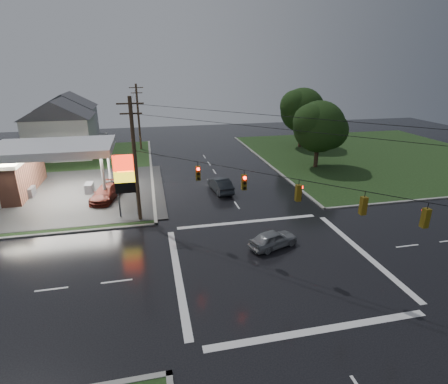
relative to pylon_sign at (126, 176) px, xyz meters
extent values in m
plane|color=black|center=(10.50, -10.50, -4.01)|extent=(120.00, 120.00, 0.00)
cube|color=black|center=(-15.50, 15.50, -3.97)|extent=(36.00, 36.00, 0.08)
cube|color=black|center=(36.50, 15.50, -3.97)|extent=(36.00, 36.00, 0.08)
cube|color=#2D2D2D|center=(-9.50, 7.50, -3.92)|extent=(26.00, 18.00, 0.02)
cylinder|color=silver|center=(-2.50, 4.50, -1.51)|extent=(0.30, 0.30, 5.00)
cylinder|color=silver|center=(-12.50, 10.50, -1.51)|extent=(0.30, 0.30, 5.00)
cylinder|color=silver|center=(-2.50, 10.50, -1.51)|extent=(0.30, 0.30, 5.00)
cube|color=silver|center=(-7.50, 7.50, 1.19)|extent=(12.00, 8.00, 0.80)
cube|color=white|center=(-7.50, 7.50, 0.77)|extent=(11.40, 7.40, 0.04)
cube|color=#59595E|center=(-10.50, 7.50, -3.46)|extent=(0.80, 1.60, 1.10)
cube|color=#59595E|center=(-4.50, 7.50, -3.46)|extent=(0.80, 1.60, 1.10)
cylinder|color=#59595E|center=(-0.80, 0.00, -1.01)|extent=(0.16, 0.16, 6.00)
cylinder|color=#59595E|center=(0.80, 0.00, -1.01)|extent=(0.16, 0.16, 6.00)
cube|color=red|center=(0.00, 0.00, 1.19)|extent=(2.00, 0.35, 1.40)
cube|color=yellow|center=(0.00, 0.00, -0.11)|extent=(2.00, 0.35, 1.00)
cube|color=black|center=(0.00, 0.00, -1.11)|extent=(2.00, 0.35, 1.00)
cylinder|color=#382619|center=(1.00, -1.00, 1.49)|extent=(0.32, 0.32, 11.00)
cube|color=#382619|center=(1.00, -1.00, 6.39)|extent=(2.20, 0.12, 0.12)
cube|color=#382619|center=(1.00, -1.00, 5.59)|extent=(1.80, 0.12, 0.12)
cylinder|color=#382619|center=(1.00, 27.50, 1.24)|extent=(0.32, 0.32, 10.50)
cube|color=#382619|center=(1.00, 27.50, 5.89)|extent=(2.20, 0.12, 0.12)
cube|color=#382619|center=(1.00, 27.50, 5.09)|extent=(1.80, 0.12, 0.12)
cube|color=#59470C|center=(5.75, -5.75, 1.59)|extent=(0.34, 0.34, 1.10)
cylinder|color=#FF0C07|center=(5.75, -5.95, 1.97)|extent=(0.22, 0.08, 0.22)
cube|color=#59470C|center=(8.60, -8.60, 1.59)|extent=(0.34, 0.34, 1.10)
cylinder|color=#FF0C07|center=(8.60, -8.80, 1.97)|extent=(0.22, 0.08, 0.22)
cube|color=#59470C|center=(11.45, -11.45, 1.59)|extent=(0.34, 0.34, 1.10)
cylinder|color=#FF0C07|center=(11.65, -11.45, 1.97)|extent=(0.08, 0.22, 0.22)
cube|color=#59470C|center=(14.30, -14.30, 1.59)|extent=(0.34, 0.34, 1.10)
cylinder|color=#FF0C07|center=(14.30, -14.10, 1.97)|extent=(0.22, 0.08, 0.22)
cube|color=#59470C|center=(16.58, -16.58, 1.59)|extent=(0.34, 0.34, 1.10)
cylinder|color=#FF0C07|center=(16.58, -16.38, 1.97)|extent=(0.22, 0.08, 0.22)
cube|color=silver|center=(-10.50, 25.50, -1.01)|extent=(9.00, 8.00, 6.00)
cube|color=gray|center=(-5.20, 25.50, -3.61)|extent=(1.60, 4.80, 0.80)
cube|color=silver|center=(-11.50, 37.50, -1.01)|extent=(9.00, 8.00, 6.00)
cube|color=gray|center=(-6.20, 37.50, -3.61)|extent=(1.60, 4.80, 0.80)
cylinder|color=black|center=(24.50, 11.50, -1.49)|extent=(0.56, 0.56, 5.04)
sphere|color=black|center=(24.50, 11.50, 1.57)|extent=(6.80, 6.80, 6.80)
sphere|color=black|center=(26.20, 11.80, 0.94)|extent=(5.10, 5.10, 5.10)
sphere|color=black|center=(23.14, 11.10, 2.29)|extent=(4.76, 4.76, 4.76)
cylinder|color=black|center=(27.50, 23.50, -1.21)|extent=(0.56, 0.56, 5.60)
sphere|color=black|center=(27.50, 23.50, 2.19)|extent=(7.20, 7.20, 7.20)
sphere|color=black|center=(29.30, 23.80, 1.49)|extent=(5.40, 5.40, 5.40)
sphere|color=black|center=(26.06, 23.10, 2.99)|extent=(5.04, 5.04, 5.04)
imported|color=black|center=(9.70, 4.86, -3.22)|extent=(2.22, 4.97, 1.58)
imported|color=gray|center=(11.12, -8.35, -3.33)|extent=(4.32, 2.86, 1.37)
imported|color=#571C14|center=(-2.50, 4.94, -3.26)|extent=(3.42, 5.58, 1.51)
camera|label=1|loc=(2.20, -31.06, 9.46)|focal=28.00mm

